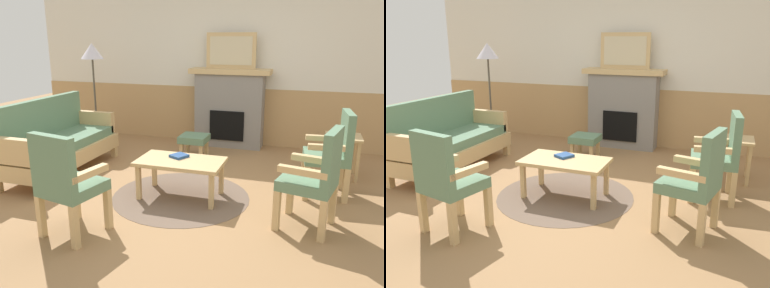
% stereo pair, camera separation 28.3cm
% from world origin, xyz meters
% --- Properties ---
extents(ground_plane, '(14.00, 14.00, 0.00)m').
position_xyz_m(ground_plane, '(0.00, 0.00, 0.00)').
color(ground_plane, '#997047').
extents(wall_back, '(7.20, 0.14, 2.70)m').
position_xyz_m(wall_back, '(0.00, 2.60, 1.31)').
color(wall_back, silver).
rests_on(wall_back, ground_plane).
extents(fireplace, '(1.30, 0.44, 1.28)m').
position_xyz_m(fireplace, '(0.00, 2.35, 0.65)').
color(fireplace, gray).
rests_on(fireplace, ground_plane).
extents(framed_picture, '(0.80, 0.04, 0.56)m').
position_xyz_m(framed_picture, '(0.00, 2.35, 1.56)').
color(framed_picture, tan).
rests_on(framed_picture, fireplace).
extents(couch, '(0.70, 1.80, 0.98)m').
position_xyz_m(couch, '(-1.88, 0.35, 0.40)').
color(couch, tan).
rests_on(couch, ground_plane).
extents(coffee_table, '(0.96, 0.56, 0.44)m').
position_xyz_m(coffee_table, '(-0.04, 0.06, 0.39)').
color(coffee_table, tan).
rests_on(coffee_table, ground_plane).
extents(round_rug, '(1.56, 1.56, 0.01)m').
position_xyz_m(round_rug, '(-0.04, 0.06, 0.00)').
color(round_rug, brown).
rests_on(round_rug, ground_plane).
extents(book_on_table, '(0.23, 0.23, 0.03)m').
position_xyz_m(book_on_table, '(-0.09, 0.15, 0.46)').
color(book_on_table, navy).
rests_on(book_on_table, coffee_table).
extents(footstool, '(0.40, 0.40, 0.36)m').
position_xyz_m(footstool, '(-0.33, 1.48, 0.28)').
color(footstool, tan).
rests_on(footstool, ground_plane).
extents(armchair_near_fireplace, '(0.58, 0.58, 0.98)m').
position_xyz_m(armchair_near_fireplace, '(1.40, -0.27, 0.54)').
color(armchair_near_fireplace, tan).
rests_on(armchair_near_fireplace, ground_plane).
extents(armchair_by_window_left, '(0.52, 0.52, 0.98)m').
position_xyz_m(armchair_by_window_left, '(1.58, 0.64, 0.54)').
color(armchair_by_window_left, tan).
rests_on(armchair_by_window_left, ground_plane).
extents(armchair_front_left, '(0.57, 0.57, 0.98)m').
position_xyz_m(armchair_front_left, '(-0.70, -1.11, 0.54)').
color(armchair_front_left, tan).
rests_on(armchair_front_left, ground_plane).
extents(side_table, '(0.44, 0.44, 0.55)m').
position_xyz_m(side_table, '(1.72, 1.33, 0.43)').
color(side_table, tan).
rests_on(side_table, ground_plane).
extents(floor_lamp_by_couch, '(0.36, 0.36, 1.68)m').
position_xyz_m(floor_lamp_by_couch, '(-2.12, 1.70, 1.45)').
color(floor_lamp_by_couch, '#332D28').
rests_on(floor_lamp_by_couch, ground_plane).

